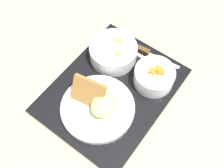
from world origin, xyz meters
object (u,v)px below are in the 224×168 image
at_px(knife, 143,50).
at_px(spoon, 148,61).
at_px(plate_main, 98,106).
at_px(bowl_salad, 154,76).
at_px(bowl_soup, 113,52).

xyz_separation_m(knife, spoon, (0.02, 0.04, -0.00)).
bearing_deg(plate_main, bowl_salad, 160.17).
relative_size(bowl_salad, knife, 0.68).
height_order(plate_main, spoon, plate_main).
height_order(bowl_soup, spoon, bowl_soup).
bearing_deg(spoon, plate_main, -97.64).
distance_m(bowl_salad, spoon, 0.07).
bearing_deg(knife, spoon, -40.08).
distance_m(bowl_salad, plate_main, 0.18).
xyz_separation_m(plate_main, knife, (-0.24, -0.03, -0.01)).
bearing_deg(spoon, bowl_soup, -153.27).
bearing_deg(plate_main, bowl_soup, -152.54).
distance_m(bowl_salad, knife, 0.11).
relative_size(bowl_salad, spoon, 0.77).
height_order(bowl_salad, knife, bowl_salad).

